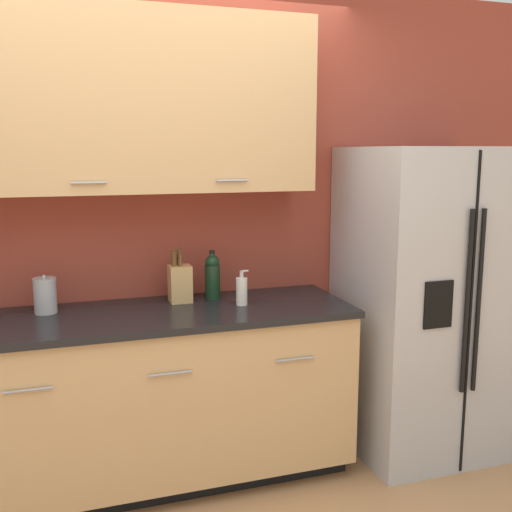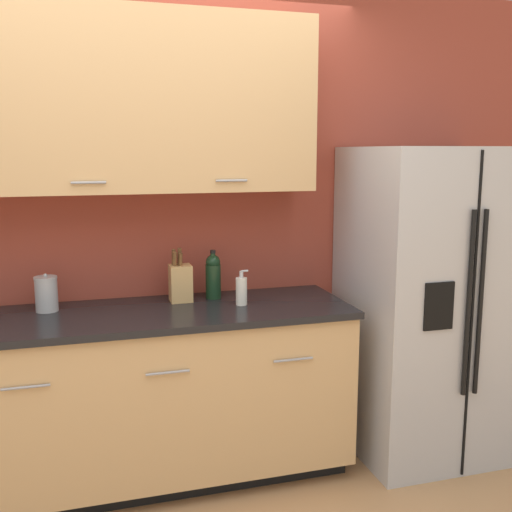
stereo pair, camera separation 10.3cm
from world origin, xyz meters
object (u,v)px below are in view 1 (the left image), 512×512
wine_bottle (212,276)px  soap_dispenser (242,291)px  refrigerator (427,301)px  knife_block (180,282)px  steel_canister (45,295)px

wine_bottle → soap_dispenser: bearing=-59.2°
refrigerator → knife_block: 1.40m
knife_block → wine_bottle: (0.18, 0.02, 0.02)m
refrigerator → wine_bottle: 1.23m
knife_block → steel_canister: (-0.67, -0.01, -0.02)m
soap_dispenser → refrigerator: bearing=-2.6°
knife_block → steel_canister: size_ratio=1.49×
soap_dispenser → steel_canister: size_ratio=0.96×
refrigerator → knife_block: size_ratio=6.04×
soap_dispenser → steel_canister: steel_canister is taller
knife_block → soap_dispenser: bearing=-29.7°
knife_block → wine_bottle: bearing=5.4°
knife_block → soap_dispenser: (0.29, -0.17, -0.03)m
refrigerator → soap_dispenser: 1.09m
steel_canister → knife_block: bearing=1.1°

